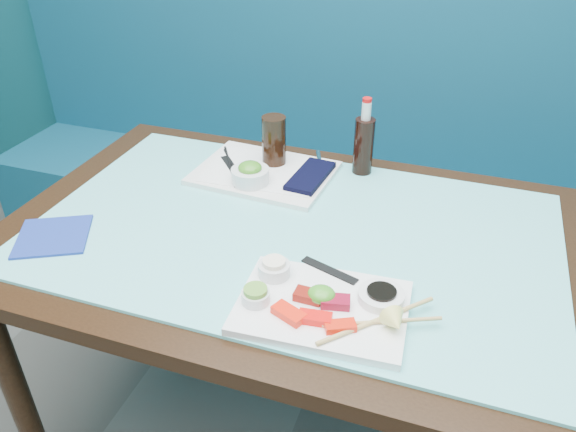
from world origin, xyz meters
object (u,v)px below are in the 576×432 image
(booth_bench, at_px, (361,198))
(cola_bottle_body, at_px, (364,146))
(cola_glass, at_px, (274,140))
(seaweed_bowl, at_px, (250,176))
(serving_tray, at_px, (264,173))
(dining_table, at_px, (293,260))
(sashimi_plate, at_px, (322,307))
(blue_napkin, at_px, (53,236))

(booth_bench, relative_size, cola_bottle_body, 19.02)
(cola_glass, xyz_separation_m, cola_bottle_body, (0.24, 0.06, -0.00))
(cola_bottle_body, bearing_deg, seaweed_bowl, -144.82)
(cola_glass, bearing_deg, cola_bottle_body, 12.84)
(serving_tray, height_order, cola_glass, cola_glass)
(dining_table, xyz_separation_m, sashimi_plate, (0.14, -0.25, 0.10))
(sashimi_plate, bearing_deg, booth_bench, 93.97)
(dining_table, bearing_deg, blue_napkin, -157.47)
(cola_bottle_body, bearing_deg, sashimi_plate, -84.61)
(cola_glass, bearing_deg, seaweed_bowl, -98.75)
(seaweed_bowl, bearing_deg, dining_table, -41.94)
(serving_tray, bearing_deg, seaweed_bowl, -93.86)
(serving_tray, bearing_deg, dining_table, -50.88)
(sashimi_plate, height_order, cola_bottle_body, cola_bottle_body)
(seaweed_bowl, xyz_separation_m, cola_bottle_body, (0.26, 0.19, 0.04))
(booth_bench, xyz_separation_m, cola_glass, (-0.15, -0.55, 0.47))
(serving_tray, distance_m, blue_napkin, 0.57)
(dining_table, height_order, cola_bottle_body, cola_bottle_body)
(sashimi_plate, bearing_deg, serving_tray, 118.96)
(sashimi_plate, xyz_separation_m, seaweed_bowl, (-0.32, 0.41, 0.03))
(sashimi_plate, distance_m, blue_napkin, 0.67)
(cola_glass, relative_size, cola_bottle_body, 0.88)
(booth_bench, relative_size, dining_table, 2.14)
(dining_table, distance_m, serving_tray, 0.30)
(dining_table, height_order, sashimi_plate, sashimi_plate)
(blue_napkin, bearing_deg, sashimi_plate, -3.18)
(seaweed_bowl, bearing_deg, cola_bottle_body, 35.18)
(cola_bottle_body, bearing_deg, cola_glass, -167.16)
(cola_glass, bearing_deg, sashimi_plate, -61.00)
(sashimi_plate, relative_size, cola_glass, 2.36)
(sashimi_plate, height_order, cola_glass, cola_glass)
(cola_bottle_body, bearing_deg, dining_table, -104.45)
(sashimi_plate, bearing_deg, cola_bottle_body, 91.83)
(sashimi_plate, xyz_separation_m, blue_napkin, (-0.66, 0.04, -0.01))
(booth_bench, xyz_separation_m, cola_bottle_body, (0.09, -0.50, 0.46))
(seaweed_bowl, bearing_deg, cola_glass, 81.25)
(serving_tray, bearing_deg, booth_bench, 78.56)
(seaweed_bowl, distance_m, cola_bottle_body, 0.32)
(seaweed_bowl, relative_size, blue_napkin, 0.64)
(booth_bench, distance_m, seaweed_bowl, 0.82)
(booth_bench, distance_m, cola_glass, 0.74)
(dining_table, height_order, serving_tray, serving_tray)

